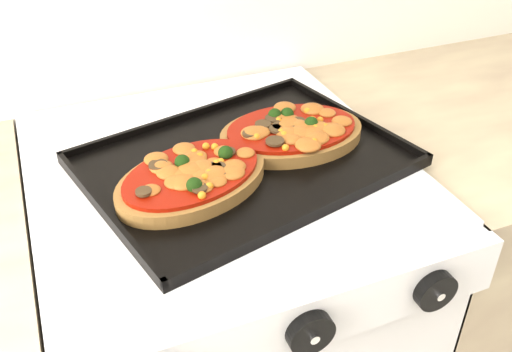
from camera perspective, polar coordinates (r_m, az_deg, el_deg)
name	(u,v)px	position (r m, az deg, el deg)	size (l,w,h in m)	color
stove	(227,345)	(1.24, -2.92, -16.51)	(0.60, 0.60, 0.91)	silver
control_panel	(302,322)	(0.75, 4.62, -14.31)	(0.60, 0.02, 0.09)	silver
knob_center	(310,333)	(0.73, 5.46, -15.33)	(0.06, 0.06, 0.02)	black
knob_right	(435,291)	(0.82, 17.49, -10.89)	(0.06, 0.06, 0.02)	black
baking_tray	(244,159)	(0.91, -1.19, 1.74)	(0.48, 0.36, 0.02)	black
pizza_left	(192,176)	(0.85, -6.41, -0.03)	(0.25, 0.16, 0.04)	brown
pizza_right	(292,131)	(0.96, 3.58, 4.49)	(0.25, 0.17, 0.04)	brown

